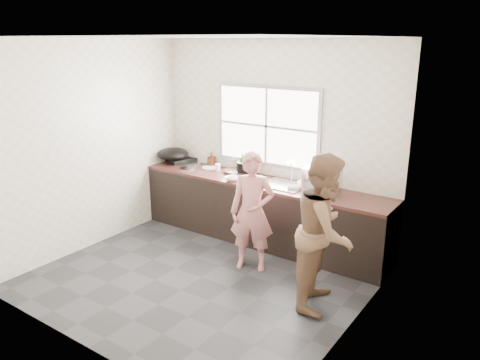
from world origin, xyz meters
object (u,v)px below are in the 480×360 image
Objects in this scene: bowl_mince at (233,179)px; dish_rack at (322,181)px; bowl_held at (294,187)px; woman at (252,216)px; black_pot at (245,168)px; bottle_brown_tall at (212,160)px; bowl_crabs at (307,185)px; wok at (173,154)px; bottle_green at (243,162)px; pot_lid_left at (192,163)px; glass_jar at (218,167)px; burner at (180,159)px; person_side at (325,231)px; pot_lid_right at (188,168)px; bottle_brown_short at (248,167)px; cutting_board at (237,171)px; plate_food at (210,168)px.

dish_rack reaches higher than bowl_mince.
woman is at bearing -106.21° from bowl_held.
bottle_brown_tall is (-0.65, 0.07, 0.01)m from black_pot.
wok is (-2.23, -0.06, 0.12)m from bowl_crabs.
pot_lid_left is (-0.90, -0.07, -0.14)m from bottle_green.
glass_jar is (0.23, -0.15, -0.04)m from bottle_brown_tall.
bowl_mince is at bearing -31.35° from bottle_brown_tall.
pot_lid_left is (0.26, -0.03, -0.02)m from burner.
person_side is at bearing -63.74° from dish_rack.
black_pot is at bearing 171.74° from dish_rack.
bowl_crabs is 0.19m from bowl_held.
bowl_mince is 1.30m from wok.
pot_lid_left is (-0.99, 0.01, -0.08)m from black_pot.
bowl_mince is 1.00m from bowl_crabs.
glass_jar is at bearing -169.73° from black_pot.
bottle_brown_tall is at bearing 146.83° from glass_jar.
bottle_brown_tall is 0.39m from pot_lid_right.
person_side is 2.09m from black_pot.
bottle_brown_short is (0.00, 0.07, -0.00)m from black_pot.
pot_lid_left is at bearing -175.71° from bottle_green.
bottle_green is 0.84m from pot_lid_right.
bottle_brown_tall is at bearing 148.65° from bowl_mince.
bowl_held is at bearing -17.32° from bottle_green.
woman is 1.24m from cutting_board.
black_pot is 0.99m from pot_lid_left.
plate_food is at bearing -168.82° from bottle_brown_short.
burner is (-0.83, 0.12, -0.02)m from glass_jar.
black_pot is 0.61× the size of burner.
burner is (-1.26, -0.04, -0.05)m from bottle_brown_short.
black_pot is at bearing 15.83° from pot_lid_right.
burner is (-0.66, 0.08, 0.02)m from plate_food.
bottle_green is at bearing 0.08° from bottle_brown_tall.
bowl_mince is 0.74× the size of pot_lid_left.
bottle_brown_tall is 0.80× the size of pot_lid_right.
bowl_crabs is at bearing 1.59° from wok.
dish_rack is (0.34, 0.08, 0.12)m from bowl_held.
cutting_board is at bearing 5.03° from plate_food.
person_side is 2.13m from bottle_brown_short.
bottle_green is 1.17m from wok.
person_side is 1.88m from bowl_mince.
bowl_mince is 0.36m from black_pot.
bottle_green reaches higher than plate_food.
wok is (-2.13, 0.10, 0.12)m from bowl_held.
bottle_brown_tall is 0.48× the size of burner.
wok is at bearing -178.41° from bowl_crabs.
bowl_held is 1.75m from pot_lid_right.
pot_lid_right is (-1.75, -0.01, -0.03)m from bowl_held.
dish_rack reaches higher than bowl_crabs.
plate_food is 1.46× the size of bottle_brown_short.
bowl_crabs is 1.18× the size of bottle_brown_short.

